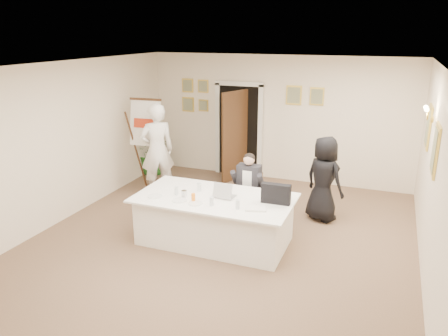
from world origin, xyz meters
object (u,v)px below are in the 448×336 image
Objects in this scene: standing_man at (157,150)px; paper_stack at (256,208)px; conference_table at (215,219)px; seated_man at (248,188)px; laptop_bag at (276,194)px; flip_chart at (149,148)px; standing_woman at (324,179)px; potted_palm at (154,151)px; steel_jug at (184,194)px; laptop at (225,188)px; oj_glass at (193,198)px.

standing_man is 3.24m from paper_stack.
seated_man is (0.27, 0.90, 0.25)m from conference_table.
laptop_bag is at bearing 5.60° from conference_table.
flip_chart is 3.79m from standing_woman.
potted_palm is (-0.78, 1.22, -0.41)m from standing_man.
standing_man reaches higher than conference_table.
potted_palm is 3.74m from steel_jug.
standing_woman is at bearing 52.38° from laptop.
standing_man is 1.24× the size of standing_woman.
conference_table is at bearing 75.97° from standing_woman.
standing_man is 1.50m from potted_palm.
paper_stack is 0.99m from oj_glass.
paper_stack is at bearing -34.81° from flip_chart.
flip_chart is 14.79× the size of oj_glass.
paper_stack is (-0.21, -0.34, -0.14)m from laptop_bag.
oj_glass is at bearing -28.43° from steel_jug.
laptop_bag is (-0.51, -1.43, 0.16)m from standing_woman.
flip_chart is 1.24× the size of standing_woman.
flip_chart reaches higher than laptop.
seated_man reaches higher than laptop_bag.
conference_table is 1.30× the size of flip_chart.
flip_chart is at bearing -66.25° from potted_palm.
oj_glass is (-0.23, -0.29, 0.45)m from conference_table.
seated_man is 1.11m from laptop_bag.
conference_table is 3.89m from potted_palm.
steel_jug is (2.25, -2.97, 0.28)m from potted_palm.
paper_stack is (-0.72, -1.77, 0.02)m from standing_woman.
standing_woman is at bearing 67.80° from paper_stack.
laptop_bag is 4.03× the size of steel_jug.
laptop_bag is at bearing -43.45° from seated_man.
paper_stack is at bearing -41.32° from potted_palm.
oj_glass is at bearing -177.17° from paper_stack.
steel_jug is (-1.42, -0.27, -0.10)m from laptop_bag.
paper_stack is (0.76, -0.24, 0.40)m from conference_table.
laptop_bag is at bearing -36.34° from potted_palm.
steel_jug reaches higher than paper_stack.
seated_man is 2.91× the size of laptop_bag.
standing_woman is 11.90× the size of oj_glass.
laptop_bag is 0.42m from paper_stack.
laptop_bag is (3.27, -1.78, 0.04)m from flip_chart.
conference_table is 8.06× the size of paper_stack.
standing_woman is 5.00× the size of paper_stack.
laptop_bag is at bearing -28.64° from flip_chart.
paper_stack is at bearing -123.83° from laptop_bag.
oj_glass is (1.69, -1.87, -0.12)m from standing_man.
potted_palm is at bearing -100.32° from standing_man.
laptop is (2.85, -2.72, 0.37)m from potted_palm.
conference_table is at bearing 51.83° from oj_glass.
conference_table is 2.28× the size of potted_palm.
laptop is 0.54m from oj_glass.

